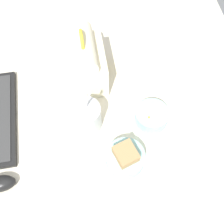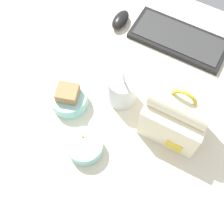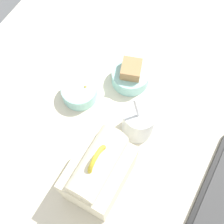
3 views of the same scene
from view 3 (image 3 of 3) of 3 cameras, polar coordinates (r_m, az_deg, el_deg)
The scene contains 5 objects.
desk_surface at distance 92.76cm, azimuth 2.46°, elevation -1.76°, with size 140.00×110.00×2.00cm.
lunch_bag at distance 77.54cm, azimuth -2.43°, elevation -10.83°, with size 17.43×13.04×22.33cm.
soup_cup at distance 85.73cm, azimuth 4.88°, elevation -1.76°, with size 8.91×8.91×18.02cm.
bento_bowl_sandwich at distance 95.66cm, azimuth 3.42°, elevation 6.71°, with size 11.55×11.55×8.24cm.
bento_bowl_snacks at distance 93.74cm, azimuth -5.94°, elevation 3.69°, with size 10.62×10.62×5.55cm.
Camera 3 is at (34.69, 14.67, 85.77)cm, focal length 50.00 mm.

